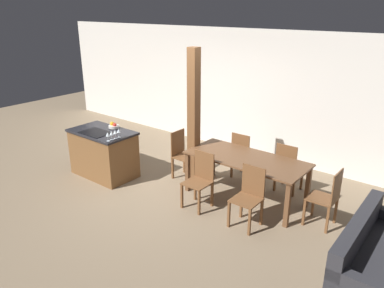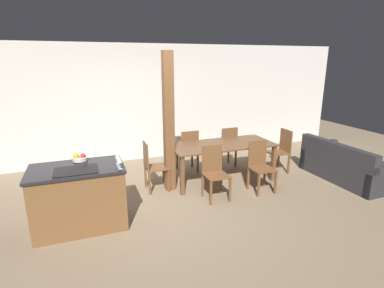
{
  "view_description": "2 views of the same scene",
  "coord_description": "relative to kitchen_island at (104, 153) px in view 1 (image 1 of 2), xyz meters",
  "views": [
    {
      "loc": [
        4.26,
        -4.42,
        3.14
      ],
      "look_at": [
        0.6,
        0.2,
        0.95
      ],
      "focal_mm": 35.0,
      "sensor_mm": 36.0,
      "label": 1
    },
    {
      "loc": [
        -1.11,
        -4.4,
        2.33
      ],
      "look_at": [
        0.6,
        0.2,
        0.95
      ],
      "focal_mm": 28.0,
      "sensor_mm": 36.0,
      "label": 2
    }
  ],
  "objects": [
    {
      "name": "dining_chair_foot_end",
      "position": [
        4.04,
        0.87,
        0.03
      ],
      "size": [
        0.4,
        0.4,
        0.92
      ],
      "rotation": [
        0.0,
        0.0,
        -1.57
      ],
      "color": "brown",
      "rests_on": "ground_plane"
    },
    {
      "name": "kitchen_island",
      "position": [
        0.0,
        0.0,
        0.0
      ],
      "size": [
        1.27,
        0.77,
        0.92
      ],
      "color": "brown",
      "rests_on": "ground_plane"
    },
    {
      "name": "dining_table",
      "position": [
        2.65,
        0.87,
        0.21
      ],
      "size": [
        2.03,
        0.9,
        0.76
      ],
      "color": "brown",
      "rests_on": "ground_plane"
    },
    {
      "name": "wine_glass_far",
      "position": [
        0.56,
        -0.14,
        0.58
      ],
      "size": [
        0.07,
        0.07,
        0.16
      ],
      "color": "silver",
      "rests_on": "kitchen_island"
    },
    {
      "name": "dining_chair_far_left",
      "position": [
        2.19,
        1.54,
        0.03
      ],
      "size": [
        0.4,
        0.4,
        0.92
      ],
      "rotation": [
        0.0,
        0.0,
        3.14
      ],
      "color": "brown",
      "rests_on": "ground_plane"
    },
    {
      "name": "couch",
      "position": [
        5.03,
        0.03,
        -0.18
      ],
      "size": [
        0.92,
        1.77,
        0.79
      ],
      "rotation": [
        0.0,
        0.0,
        1.58
      ],
      "color": "#2D2D33",
      "rests_on": "ground_plane"
    },
    {
      "name": "dining_chair_near_left",
      "position": [
        2.19,
        0.2,
        0.03
      ],
      "size": [
        0.4,
        0.4,
        0.92
      ],
      "color": "brown",
      "rests_on": "ground_plane"
    },
    {
      "name": "dining_chair_head_end",
      "position": [
        1.26,
        0.87,
        0.03
      ],
      "size": [
        0.4,
        0.4,
        0.92
      ],
      "rotation": [
        0.0,
        0.0,
        1.57
      ],
      "color": "brown",
      "rests_on": "ground_plane"
    },
    {
      "name": "fruit_bowl",
      "position": [
        0.05,
        0.25,
        0.5
      ],
      "size": [
        0.21,
        0.21,
        0.12
      ],
      "color": "silver",
      "rests_on": "kitchen_island"
    },
    {
      "name": "wine_glass_near",
      "position": [
        0.56,
        -0.31,
        0.58
      ],
      "size": [
        0.07,
        0.07,
        0.16
      ],
      "color": "silver",
      "rests_on": "kitchen_island"
    },
    {
      "name": "ground_plane",
      "position": [
        1.26,
        0.21,
        -0.46
      ],
      "size": [
        16.0,
        16.0,
        0.0
      ],
      "primitive_type": "plane",
      "color": "#847056"
    },
    {
      "name": "dining_chair_far_right",
      "position": [
        3.11,
        1.54,
        0.03
      ],
      "size": [
        0.4,
        0.4,
        0.92
      ],
      "rotation": [
        0.0,
        0.0,
        3.14
      ],
      "color": "brown",
      "rests_on": "ground_plane"
    },
    {
      "name": "wine_glass_end",
      "position": [
        0.56,
        -0.06,
        0.58
      ],
      "size": [
        0.07,
        0.07,
        0.16
      ],
      "color": "silver",
      "rests_on": "kitchen_island"
    },
    {
      "name": "timber_post",
      "position": [
        1.57,
        0.82,
        0.79
      ],
      "size": [
        0.17,
        0.17,
        2.49
      ],
      "color": "brown",
      "rests_on": "ground_plane"
    },
    {
      "name": "dining_chair_near_right",
      "position": [
        3.11,
        0.2,
        0.03
      ],
      "size": [
        0.4,
        0.4,
        0.92
      ],
      "color": "brown",
      "rests_on": "ground_plane"
    },
    {
      "name": "wall_back",
      "position": [
        1.26,
        2.82,
        0.89
      ],
      "size": [
        11.2,
        0.08,
        2.7
      ],
      "color": "silver",
      "rests_on": "ground_plane"
    },
    {
      "name": "wine_glass_middle",
      "position": [
        0.56,
        -0.23,
        0.58
      ],
      "size": [
        0.07,
        0.07,
        0.16
      ],
      "color": "silver",
      "rests_on": "kitchen_island"
    }
  ]
}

